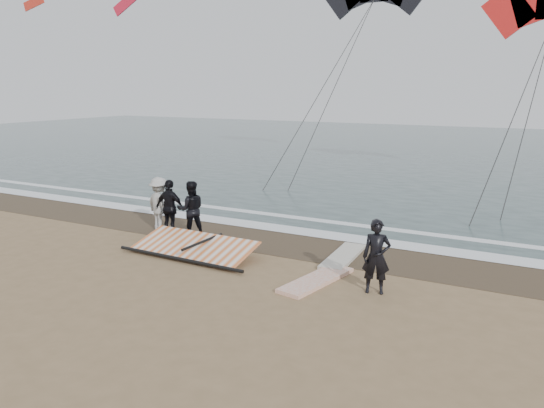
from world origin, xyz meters
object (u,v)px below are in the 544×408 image
at_px(man_main, 376,257).
at_px(sail_rig, 196,247).
at_px(board_white, 316,280).
at_px(board_cream, 343,256).

bearing_deg(man_main, sail_rig, 158.50).
distance_m(man_main, board_white, 1.77).
bearing_deg(man_main, board_cream, 110.41).
distance_m(board_cream, sail_rig, 4.42).
height_order(man_main, board_white, man_main).
height_order(board_cream, sail_rig, sail_rig).
distance_m(man_main, board_cream, 2.81).
xyz_separation_m(man_main, sail_rig, (-5.71, 0.49, -0.72)).
xyz_separation_m(board_white, board_cream, (-0.07, 2.15, 0.00)).
height_order(board_white, board_cream, board_cream).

